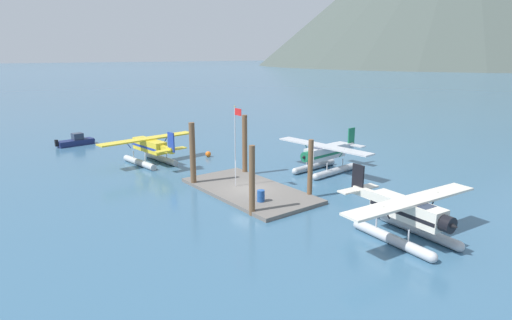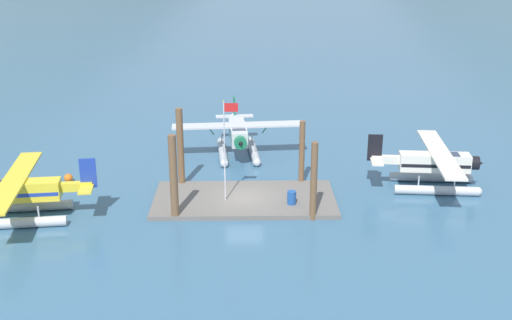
{
  "view_description": "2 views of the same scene",
  "coord_description": "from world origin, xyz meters",
  "px_view_note": "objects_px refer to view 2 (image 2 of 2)",
  "views": [
    {
      "loc": [
        26.7,
        -19.73,
        11.07
      ],
      "look_at": [
        -2.26,
        2.47,
        1.91
      ],
      "focal_mm": 29.59,
      "sensor_mm": 36.0,
      "label": 1
    },
    {
      "loc": [
        0.09,
        -38.82,
        16.71
      ],
      "look_at": [
        0.82,
        2.63,
        2.0
      ],
      "focal_mm": 44.32,
      "sensor_mm": 36.0,
      "label": 2
    }
  ],
  "objects_px": {
    "flagpole": "(226,140)",
    "seaplane_cream_stbd_fwd": "(434,167)",
    "seaplane_silver_bow_centre": "(238,137)",
    "seaplane_yellow_port_aft": "(21,196)",
    "mooring_buoy": "(68,178)",
    "fuel_drum": "(292,198)"
  },
  "relations": [
    {
      "from": "flagpole",
      "to": "seaplane_cream_stbd_fwd",
      "type": "bearing_deg",
      "value": 10.34
    },
    {
      "from": "seaplane_cream_stbd_fwd",
      "to": "flagpole",
      "type": "bearing_deg",
      "value": -169.66
    },
    {
      "from": "mooring_buoy",
      "to": "fuel_drum",
      "type": "bearing_deg",
      "value": -17.32
    },
    {
      "from": "seaplane_silver_bow_centre",
      "to": "seaplane_yellow_port_aft",
      "type": "distance_m",
      "value": 17.94
    },
    {
      "from": "fuel_drum",
      "to": "seaplane_cream_stbd_fwd",
      "type": "relative_size",
      "value": 0.08
    },
    {
      "from": "seaplane_silver_bow_centre",
      "to": "seaplane_yellow_port_aft",
      "type": "xyz_separation_m",
      "value": [
        -13.32,
        -12.02,
        0.0
      ]
    },
    {
      "from": "seaplane_yellow_port_aft",
      "to": "seaplane_cream_stbd_fwd",
      "type": "height_order",
      "value": "same"
    },
    {
      "from": "seaplane_yellow_port_aft",
      "to": "mooring_buoy",
      "type": "bearing_deg",
      "value": 79.63
    },
    {
      "from": "flagpole",
      "to": "mooring_buoy",
      "type": "distance_m",
      "value": 12.96
    },
    {
      "from": "flagpole",
      "to": "fuel_drum",
      "type": "xyz_separation_m",
      "value": [
        4.21,
        -0.69,
        -3.71
      ]
    },
    {
      "from": "fuel_drum",
      "to": "seaplane_yellow_port_aft",
      "type": "height_order",
      "value": "seaplane_yellow_port_aft"
    },
    {
      "from": "flagpole",
      "to": "fuel_drum",
      "type": "distance_m",
      "value": 5.65
    },
    {
      "from": "mooring_buoy",
      "to": "seaplane_yellow_port_aft",
      "type": "bearing_deg",
      "value": -100.37
    },
    {
      "from": "mooring_buoy",
      "to": "seaplane_yellow_port_aft",
      "type": "xyz_separation_m",
      "value": [
        -1.16,
        -6.33,
        1.26
      ]
    },
    {
      "from": "flagpole",
      "to": "mooring_buoy",
      "type": "height_order",
      "value": "flagpole"
    },
    {
      "from": "fuel_drum",
      "to": "seaplane_yellow_port_aft",
      "type": "relative_size",
      "value": 0.08
    },
    {
      "from": "flagpole",
      "to": "seaplane_yellow_port_aft",
      "type": "distance_m",
      "value": 13.18
    },
    {
      "from": "fuel_drum",
      "to": "mooring_buoy",
      "type": "height_order",
      "value": "fuel_drum"
    },
    {
      "from": "fuel_drum",
      "to": "seaplane_cream_stbd_fwd",
      "type": "bearing_deg",
      "value": 18.04
    },
    {
      "from": "flagpole",
      "to": "seaplane_cream_stbd_fwd",
      "type": "xyz_separation_m",
      "value": [
        14.39,
        2.62,
        -2.87
      ]
    },
    {
      "from": "flagpole",
      "to": "mooring_buoy",
      "type": "xyz_separation_m",
      "value": [
        -11.53,
        4.22,
        -4.14
      ]
    },
    {
      "from": "fuel_drum",
      "to": "seaplane_yellow_port_aft",
      "type": "xyz_separation_m",
      "value": [
        -16.9,
        -1.42,
        0.84
      ]
    }
  ]
}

